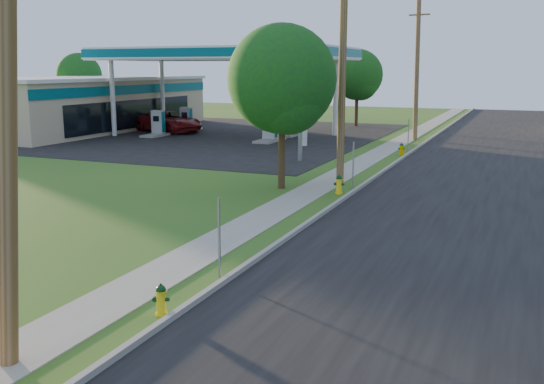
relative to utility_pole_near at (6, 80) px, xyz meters
The scene contains 25 objects.
ground_plane 4.94m from the utility_pole_near, 59.04° to the left, with size 140.00×140.00×0.00m, color #29581F.
road 13.04m from the utility_pole_near, 65.13° to the left, with size 8.00×120.00×0.02m, color black.
curb 12.02m from the utility_pole_near, 84.29° to the left, with size 0.15×120.00×0.15m, color gray.
sidewalk 12.01m from the utility_pole_near, 93.38° to the left, with size 1.50×120.00×0.03m, color gray.
forecourt 36.73m from the utility_pole_near, 115.02° to the left, with size 26.00×28.00×0.02m, color black.
utility_pole_near is the anchor object (origin of this frame).
utility_pole_mid 18.00m from the utility_pole_near, 90.00° to the left, with size 1.40×0.32×9.80m.
utility_pole_far 36.00m from the utility_pole_near, 90.00° to the left, with size 1.40×0.32×9.50m.
sign_post_near 6.50m from the utility_pole_near, 80.72° to the left, with size 0.05×0.04×2.00m, color gray.
sign_post_mid 17.44m from the utility_pole_near, 87.14° to the left, with size 0.05×0.04×2.00m, color gray.
sign_post_far 29.46m from the utility_pole_near, 88.33° to the left, with size 0.05×0.04×2.00m, color gray.
gas_canopy 35.63m from the utility_pole_near, 112.10° to the left, with size 18.18×9.18×6.40m.
fuel_pump_nw 36.03m from the utility_pole_near, 120.00° to the left, with size 1.20×3.20×1.90m.
fuel_pump_ne 32.51m from the utility_pole_near, 106.02° to the left, with size 1.20×3.20×1.90m.
fuel_pump_sw 39.52m from the utility_pole_near, 117.09° to the left, with size 1.20×3.20×1.90m.
fuel_pump_se 36.34m from the utility_pole_near, 104.27° to the left, with size 1.20×3.20×1.90m.
convenience_store 42.33m from the utility_pole_near, 128.64° to the left, with size 10.40×22.40×4.25m.
price_pylon 23.83m from the utility_pole_near, 99.42° to the left, with size 0.34×2.04×6.85m.
tree_verge 16.21m from the utility_pole_near, 96.76° to the left, with size 4.47×4.47×6.77m.
tree_lot 44.57m from the utility_pole_near, 98.15° to the left, with size 4.33×4.33×6.56m.
tree_back 50.69m from the utility_pole_near, 129.13° to the left, with size 4.20×4.20×6.36m.
hydrant_near 5.33m from the utility_pole_near, 74.75° to the left, with size 0.36×0.32×0.68m.
hydrant_mid 16.57m from the utility_pole_near, 87.94° to the left, with size 0.40×0.36×0.79m.
hydrant_far 28.48m from the utility_pole_near, 88.61° to the left, with size 0.37×0.33×0.71m.
car_red 38.65m from the utility_pole_near, 119.03° to the left, with size 2.77×6.01×1.67m, color maroon.
Camera 1 is at (6.81, -8.06, 4.99)m, focal length 40.00 mm.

